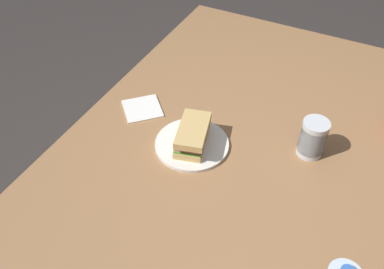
{
  "coord_description": "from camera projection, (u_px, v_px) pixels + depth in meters",
  "views": [
    {
      "loc": [
        0.95,
        0.31,
        1.71
      ],
      "look_at": [
        0.09,
        -0.13,
        0.77
      ],
      "focal_mm": 38.83,
      "sensor_mm": 36.0,
      "label": 1
    }
  ],
  "objects": [
    {
      "name": "ground_plane",
      "position": [
        227.0,
        253.0,
        1.9
      ],
      "size": [
        8.0,
        8.0,
        0.0
      ],
      "primitive_type": "plane",
      "color": "#383330"
    },
    {
      "name": "dining_table",
      "position": [
        237.0,
        156.0,
        1.45
      ],
      "size": [
        1.63,
        1.09,
        0.72
      ],
      "color": "#9E7047",
      "rests_on": "ground_plane"
    },
    {
      "name": "paper_plate",
      "position": [
        192.0,
        144.0,
        1.37
      ],
      "size": [
        0.24,
        0.24,
        0.01
      ],
      "primitive_type": "cylinder",
      "color": "white",
      "rests_on": "dining_table"
    },
    {
      "name": "sandwich",
      "position": [
        192.0,
        135.0,
        1.34
      ],
      "size": [
        0.2,
        0.14,
        0.08
      ],
      "color": "#DBB26B",
      "rests_on": "paper_plate"
    },
    {
      "name": "plastic_cup_stack",
      "position": [
        313.0,
        138.0,
        1.31
      ],
      "size": [
        0.08,
        0.08,
        0.13
      ],
      "color": "silver",
      "rests_on": "dining_table"
    },
    {
      "name": "paper_napkin",
      "position": [
        142.0,
        109.0,
        1.51
      ],
      "size": [
        0.18,
        0.18,
        0.01
      ],
      "primitive_type": "cube",
      "rotation": [
        0.0,
        0.0,
        2.34
      ],
      "color": "white",
      "rests_on": "dining_table"
    }
  ]
}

